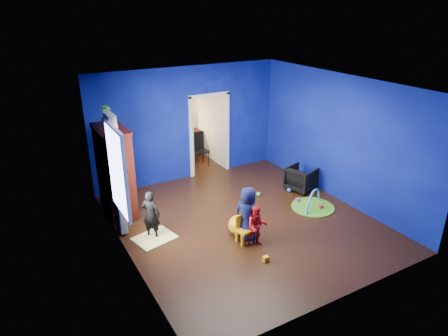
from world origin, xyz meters
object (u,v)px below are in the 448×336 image
vase (113,127)px  folding_chair (200,150)px  play_mat (313,207)px  child_black (151,214)px  crt_tv (117,170)px  armchair (301,178)px  kid_chair (244,231)px  study_desk (186,143)px  child_navy (247,214)px  toddler_red (257,226)px  hopper_ball (238,225)px  tv_armoire (115,172)px

vase → folding_chair: vase is taller
vase → play_mat: vase is taller
child_black → crt_tv: crt_tv is taller
child_black → folding_chair: (2.50, 2.89, -0.04)m
child_black → crt_tv: bearing=-34.0°
child_black → folding_chair: bearing=-86.3°
crt_tv → folding_chair: crt_tv is taller
armchair → folding_chair: bearing=11.0°
kid_chair → study_desk: 5.03m
armchair → child_navy: size_ratio=0.58×
play_mat → armchair: bearing=67.1°
armchair → toddler_red: size_ratio=0.77×
armchair → toddler_red: toddler_red is taller
vase → hopper_ball: size_ratio=0.49×
crt_tv → play_mat: size_ratio=0.73×
child_navy → play_mat: 2.11m
tv_armoire → kid_chair: (1.78, -2.36, -0.73)m
crt_tv → armchair: bearing=-13.8°
kid_chair → study_desk: (1.03, 4.92, 0.12)m
armchair → child_black: bearing=75.7°
play_mat → toddler_red: bearing=-162.1°
play_mat → study_desk: bearing=103.6°
tv_armoire → folding_chair: (2.80, 1.60, -0.52)m
study_desk → child_black: bearing=-123.0°
armchair → study_desk: bearing=4.1°
tv_armoire → crt_tv: tv_armoire is taller
toddler_red → child_black: bearing=164.2°
crt_tv → tv_armoire: bearing=180.0°
vase → play_mat: (3.89, -1.63, -2.05)m
armchair → toddler_red: 2.79m
vase → play_mat: size_ratio=0.21×
play_mat → vase: bearing=157.3°
child_navy → crt_tv: size_ratio=1.59×
child_black → study_desk: size_ratio=1.13×
armchair → tv_armoire: bearing=58.4°
child_black → kid_chair: bearing=-171.4°
vase → crt_tv: vase is taller
child_black → vase: vase is taller
hopper_ball → vase: bearing=136.3°
hopper_ball → crt_tv: bearing=131.2°
child_navy → hopper_ball: 0.44m
crt_tv → play_mat: (3.85, -1.93, -1.01)m
crt_tv → toddler_red: bearing=-53.6°
child_navy → tv_armoire: (-1.88, 2.30, 0.42)m
tv_armoire → study_desk: 3.84m
folding_chair → play_mat: bearing=-72.9°
vase → child_black: bearing=-73.0°
child_black → tv_armoire: bearing=-32.3°
child_black → tv_armoire: tv_armoire is taller
child_navy → study_desk: 4.95m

